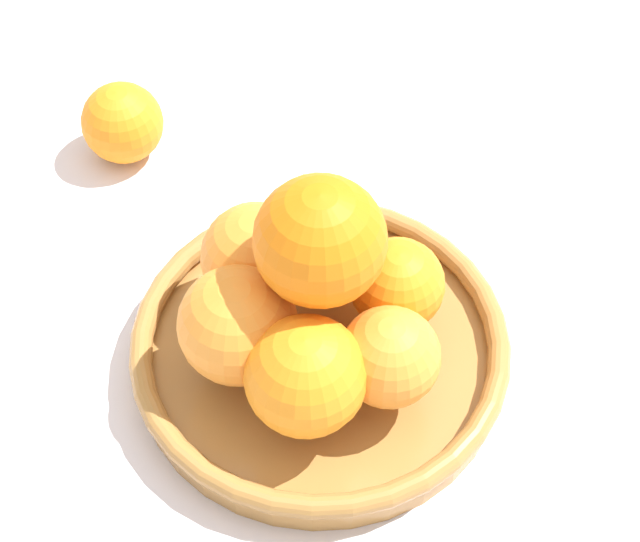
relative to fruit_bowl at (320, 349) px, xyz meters
name	(u,v)px	position (x,y,z in m)	size (l,w,h in m)	color
ground_plane	(320,363)	(0.00, 0.00, -0.02)	(4.00, 4.00, 0.00)	silver
fruit_bowl	(320,349)	(0.00, 0.00, 0.00)	(0.26, 0.26, 0.03)	#A57238
orange_pile	(311,292)	(-0.01, 0.00, 0.07)	(0.18, 0.18, 0.14)	orange
stray_orange	(122,123)	(-0.08, 0.25, 0.02)	(0.07, 0.07, 0.07)	orange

